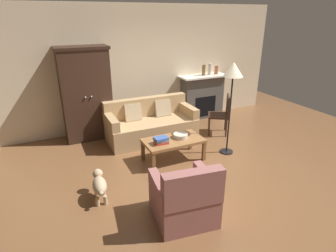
{
  "coord_description": "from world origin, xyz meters",
  "views": [
    {
      "loc": [
        -2.28,
        -3.72,
        2.57
      ],
      "look_at": [
        -0.14,
        0.83,
        0.55
      ],
      "focal_mm": 29.89,
      "sensor_mm": 36.0,
      "label": 1
    }
  ],
  "objects_px": {
    "couch": "(151,125)",
    "side_chair_wooden": "(222,112)",
    "mantel_vase_cream": "(210,69)",
    "armoire": "(86,94)",
    "book_stack": "(161,140)",
    "mantel_vase_terracotta": "(216,70)",
    "floor_lamp": "(233,75)",
    "mantel_vase_bronze": "(204,70)",
    "fireplace": "(202,96)",
    "fruit_bowl": "(180,136)",
    "armchair_near_left": "(185,199)",
    "dog": "(99,185)",
    "coffee_table": "(173,142)"
  },
  "relations": [
    {
      "from": "mantel_vase_terracotta",
      "to": "armchair_near_left",
      "type": "height_order",
      "value": "mantel_vase_terracotta"
    },
    {
      "from": "couch",
      "to": "mantel_vase_cream",
      "type": "xyz_separation_m",
      "value": [
        1.93,
        0.7,
        0.95
      ]
    },
    {
      "from": "side_chair_wooden",
      "to": "mantel_vase_cream",
      "type": "bearing_deg",
      "value": 72.45
    },
    {
      "from": "dog",
      "to": "book_stack",
      "type": "bearing_deg",
      "value": 24.46
    },
    {
      "from": "armchair_near_left",
      "to": "coffee_table",
      "type": "bearing_deg",
      "value": 68.91
    },
    {
      "from": "armoire",
      "to": "mantel_vase_bronze",
      "type": "distance_m",
      "value": 2.96
    },
    {
      "from": "armoire",
      "to": "floor_lamp",
      "type": "distance_m",
      "value": 3.05
    },
    {
      "from": "couch",
      "to": "side_chair_wooden",
      "type": "bearing_deg",
      "value": -15.42
    },
    {
      "from": "fireplace",
      "to": "floor_lamp",
      "type": "relative_size",
      "value": 0.71
    },
    {
      "from": "couch",
      "to": "floor_lamp",
      "type": "relative_size",
      "value": 1.08
    },
    {
      "from": "fruit_bowl",
      "to": "mantel_vase_bronze",
      "type": "xyz_separation_m",
      "value": [
        1.58,
        1.79,
        0.8
      ]
    },
    {
      "from": "mantel_vase_bronze",
      "to": "floor_lamp",
      "type": "relative_size",
      "value": 0.15
    },
    {
      "from": "book_stack",
      "to": "mantel_vase_terracotta",
      "type": "bearing_deg",
      "value": 37.89
    },
    {
      "from": "mantel_vase_bronze",
      "to": "mantel_vase_terracotta",
      "type": "relative_size",
      "value": 1.26
    },
    {
      "from": "coffee_table",
      "to": "fruit_bowl",
      "type": "height_order",
      "value": "fruit_bowl"
    },
    {
      "from": "fireplace",
      "to": "armchair_near_left",
      "type": "distance_m",
      "value": 4.1
    },
    {
      "from": "side_chair_wooden",
      "to": "floor_lamp",
      "type": "xyz_separation_m",
      "value": [
        -0.46,
        -0.85,
        1.03
      ]
    },
    {
      "from": "couch",
      "to": "fireplace",
      "type": "bearing_deg",
      "value": 22.35
    },
    {
      "from": "fruit_bowl",
      "to": "floor_lamp",
      "type": "relative_size",
      "value": 0.15
    },
    {
      "from": "couch",
      "to": "floor_lamp",
      "type": "height_order",
      "value": "floor_lamp"
    },
    {
      "from": "armoire",
      "to": "book_stack",
      "type": "bearing_deg",
      "value": -62.48
    },
    {
      "from": "mantel_vase_bronze",
      "to": "side_chair_wooden",
      "type": "distance_m",
      "value": 1.37
    },
    {
      "from": "mantel_vase_bronze",
      "to": "side_chair_wooden",
      "type": "relative_size",
      "value": 0.3
    },
    {
      "from": "side_chair_wooden",
      "to": "floor_lamp",
      "type": "bearing_deg",
      "value": -118.61
    },
    {
      "from": "fireplace",
      "to": "floor_lamp",
      "type": "xyz_separation_m",
      "value": [
        -0.64,
        -2.0,
        0.98
      ]
    },
    {
      "from": "coffee_table",
      "to": "mantel_vase_bronze",
      "type": "relative_size",
      "value": 4.06
    },
    {
      "from": "mantel_vase_bronze",
      "to": "armchair_near_left",
      "type": "height_order",
      "value": "mantel_vase_bronze"
    },
    {
      "from": "mantel_vase_bronze",
      "to": "floor_lamp",
      "type": "bearing_deg",
      "value": -107.92
    },
    {
      "from": "fireplace",
      "to": "side_chair_wooden",
      "type": "xyz_separation_m",
      "value": [
        -0.18,
        -1.15,
        -0.06
      ]
    },
    {
      "from": "fireplace",
      "to": "fruit_bowl",
      "type": "xyz_separation_m",
      "value": [
        -1.58,
        -1.81,
        -0.11
      ]
    },
    {
      "from": "fruit_bowl",
      "to": "armchair_near_left",
      "type": "relative_size",
      "value": 0.31
    },
    {
      "from": "fruit_bowl",
      "to": "floor_lamp",
      "type": "bearing_deg",
      "value": -11.41
    },
    {
      "from": "book_stack",
      "to": "armchair_near_left",
      "type": "relative_size",
      "value": 0.3
    },
    {
      "from": "mantel_vase_cream",
      "to": "mantel_vase_terracotta",
      "type": "relative_size",
      "value": 1.33
    },
    {
      "from": "fruit_bowl",
      "to": "armchair_near_left",
      "type": "height_order",
      "value": "armchair_near_left"
    },
    {
      "from": "book_stack",
      "to": "mantel_vase_cream",
      "type": "height_order",
      "value": "mantel_vase_cream"
    },
    {
      "from": "couch",
      "to": "side_chair_wooden",
      "type": "relative_size",
      "value": 2.14
    },
    {
      "from": "book_stack",
      "to": "armchair_near_left",
      "type": "bearing_deg",
      "value": -102.3
    },
    {
      "from": "couch",
      "to": "armchair_near_left",
      "type": "distance_m",
      "value": 2.71
    },
    {
      "from": "mantel_vase_bronze",
      "to": "mantel_vase_terracotta",
      "type": "bearing_deg",
      "value": 0.0
    },
    {
      "from": "armchair_near_left",
      "to": "fruit_bowl",
      "type": "bearing_deg",
      "value": 64.28
    },
    {
      "from": "fruit_bowl",
      "to": "side_chair_wooden",
      "type": "xyz_separation_m",
      "value": [
        1.41,
        0.66,
        0.05
      ]
    },
    {
      "from": "fruit_bowl",
      "to": "mantel_vase_cream",
      "type": "bearing_deg",
      "value": 45.38
    },
    {
      "from": "fireplace",
      "to": "side_chair_wooden",
      "type": "relative_size",
      "value": 1.4
    },
    {
      "from": "mantel_vase_bronze",
      "to": "armchair_near_left",
      "type": "relative_size",
      "value": 0.31
    },
    {
      "from": "armoire",
      "to": "mantel_vase_cream",
      "type": "distance_m",
      "value": 3.14
    },
    {
      "from": "couch",
      "to": "coffee_table",
      "type": "height_order",
      "value": "couch"
    },
    {
      "from": "book_stack",
      "to": "dog",
      "type": "height_order",
      "value": "book_stack"
    },
    {
      "from": "fruit_bowl",
      "to": "mantel_vase_terracotta",
      "type": "distance_m",
      "value": 2.77
    },
    {
      "from": "mantel_vase_bronze",
      "to": "armchair_near_left",
      "type": "bearing_deg",
      "value": -124.91
    }
  ]
}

